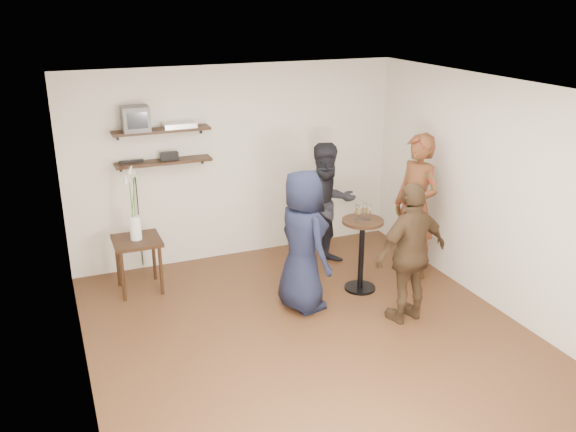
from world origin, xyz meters
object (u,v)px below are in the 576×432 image
object	(u,v)px
radio	(169,156)
person_navy	(303,241)
person_dark	(327,205)
person_brown	(411,253)
person_plaid	(416,207)
side_table	(137,248)
crt_monitor	(135,119)
dvd_deck	(179,125)
drinks_table	(362,245)

from	to	relation	value
radio	person_navy	bearing A→B (deg)	-56.44
person_dark	person_brown	distance (m)	1.71
radio	person_plaid	xyz separation A→B (m)	(2.78, -1.39, -0.59)
person_plaid	person_brown	distance (m)	1.21
radio	side_table	world-z (taller)	radio
crt_monitor	dvd_deck	bearing A→B (deg)	0.00
crt_monitor	dvd_deck	world-z (taller)	crt_monitor
radio	person_brown	size ratio (longest dim) A/B	0.14
person_plaid	person_dark	world-z (taller)	person_plaid
crt_monitor	side_table	xyz separation A→B (m)	(-0.18, -0.51, -1.46)
drinks_table	person_plaid	xyz separation A→B (m)	(0.83, 0.13, 0.34)
person_plaid	person_dark	distance (m)	1.14
crt_monitor	person_navy	bearing A→B (deg)	-48.35
dvd_deck	person_dark	xyz separation A→B (m)	(1.75, -0.67, -1.07)
person_dark	side_table	bearing A→B (deg)	172.81
person_plaid	dvd_deck	bearing A→B (deg)	-127.08
side_table	person_brown	bearing A→B (deg)	-35.12
person_dark	person_navy	bearing A→B (deg)	-131.77
radio	person_dark	bearing A→B (deg)	-19.45
dvd_deck	person_brown	bearing A→B (deg)	-50.83
drinks_table	person_brown	distance (m)	0.88
dvd_deck	side_table	bearing A→B (deg)	-144.20
radio	person_navy	xyz separation A→B (m)	(1.11, -1.67, -0.70)
radio	person_brown	distance (m)	3.23
dvd_deck	radio	xyz separation A→B (m)	(-0.15, 0.00, -0.38)
radio	crt_monitor	bearing A→B (deg)	180.00
dvd_deck	side_table	world-z (taller)	dvd_deck
radio	person_navy	world-z (taller)	person_navy
radio	person_brown	xyz separation A→B (m)	(2.08, -2.37, -0.73)
drinks_table	person_navy	size ratio (longest dim) A/B	0.55
crt_monitor	person_navy	distance (m)	2.53
person_navy	dvd_deck	bearing A→B (deg)	19.84
person_plaid	person_brown	size ratio (longest dim) A/B	1.17
crt_monitor	dvd_deck	size ratio (longest dim) A/B	0.80
drinks_table	person_dark	bearing A→B (deg)	93.50
person_dark	person_brown	xyz separation A→B (m)	(0.18, -1.70, -0.04)
dvd_deck	side_table	distance (m)	1.60
crt_monitor	person_brown	distance (m)	3.62
person_dark	person_brown	bearing A→B (deg)	-87.38
side_table	person_plaid	distance (m)	3.47
side_table	drinks_table	distance (m)	2.70
side_table	person_dark	size ratio (longest dim) A/B	0.40
person_plaid	side_table	bearing A→B (deg)	-113.94
dvd_deck	person_dark	world-z (taller)	dvd_deck
side_table	person_brown	xyz separation A→B (m)	(2.64, -1.85, 0.23)
crt_monitor	person_dark	xyz separation A→B (m)	(2.27, -0.67, -1.19)
crt_monitor	person_brown	bearing A→B (deg)	-43.93
person_brown	side_table	bearing A→B (deg)	-43.86
crt_monitor	person_navy	size ratio (longest dim) A/B	0.19
person_brown	crt_monitor	bearing A→B (deg)	-52.67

